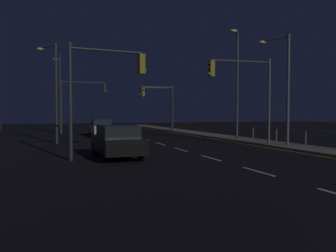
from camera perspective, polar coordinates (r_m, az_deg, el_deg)
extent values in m
plane|color=black|center=(20.68, 1.61, -3.78)|extent=(112.00, 112.00, 0.00)
cube|color=gray|center=(23.94, 17.40, -2.90)|extent=(2.39, 77.00, 0.14)
cube|color=silver|center=(13.09, 14.61, -7.27)|extent=(0.14, 2.00, 0.01)
cube|color=silver|center=(16.55, 7.00, -5.26)|extent=(0.14, 2.00, 0.01)
cube|color=silver|center=(20.21, 2.10, -3.90)|extent=(0.14, 2.00, 0.01)
cube|color=silver|center=(23.98, -1.27, -2.95)|extent=(0.14, 2.00, 0.01)
cube|color=silver|center=(27.81, -3.71, -2.26)|extent=(0.14, 2.00, 0.01)
cube|color=silver|center=(31.69, -5.55, -1.73)|extent=(0.14, 2.00, 0.01)
cube|color=silver|center=(35.59, -7.00, -1.31)|extent=(0.14, 2.00, 0.01)
cube|color=silver|center=(39.51, -8.15, -0.98)|extent=(0.14, 2.00, 0.01)
cube|color=silver|center=(43.45, -9.10, -0.70)|extent=(0.14, 2.00, 0.01)
cube|color=silver|center=(47.39, -9.89, -0.47)|extent=(0.14, 2.00, 0.01)
cube|color=gold|center=(27.44, 8.79, -2.34)|extent=(0.14, 53.00, 0.01)
cube|color=black|center=(16.54, -8.48, -2.95)|extent=(1.96, 4.45, 0.70)
cube|color=#1E2328|center=(16.26, -8.31, -0.83)|extent=(1.68, 2.51, 0.55)
cylinder|color=black|center=(17.82, -11.93, -3.74)|extent=(0.24, 0.65, 0.64)
cylinder|color=black|center=(18.12, -6.91, -3.62)|extent=(0.24, 0.65, 0.64)
cylinder|color=black|center=(15.05, -10.37, -4.81)|extent=(0.24, 0.65, 0.64)
cylinder|color=black|center=(15.41, -4.48, -4.62)|extent=(0.24, 0.65, 0.64)
cube|color=beige|center=(32.32, -10.94, -0.50)|extent=(1.86, 4.42, 0.70)
cube|color=#1E2328|center=(32.55, -11.01, 0.62)|extent=(1.62, 2.48, 0.55)
cylinder|color=black|center=(31.08, -9.11, -1.24)|extent=(0.23, 0.64, 0.64)
cylinder|color=black|center=(30.84, -12.04, -1.28)|extent=(0.23, 0.64, 0.64)
cylinder|color=black|center=(33.85, -9.93, -0.97)|extent=(0.23, 0.64, 0.64)
cylinder|color=black|center=(33.64, -12.63, -1.01)|extent=(0.23, 0.64, 0.64)
cylinder|color=#2D3033|center=(40.42, 0.55, 2.97)|extent=(0.16, 0.16, 5.16)
cylinder|color=#4C4C51|center=(40.11, -1.76, 6.31)|extent=(3.33, 0.32, 0.11)
cube|color=olive|center=(39.73, -4.11, 5.58)|extent=(0.30, 0.36, 0.95)
sphere|color=black|center=(39.72, -4.33, 6.02)|extent=(0.20, 0.20, 0.20)
sphere|color=black|center=(39.70, -4.33, 5.59)|extent=(0.20, 0.20, 0.20)
sphere|color=#19D84C|center=(39.68, -4.33, 5.15)|extent=(0.20, 0.20, 0.20)
cylinder|color=#2D3033|center=(36.21, -17.19, 3.04)|extent=(0.16, 0.16, 5.53)
cylinder|color=#2D3033|center=(36.55, -13.80, 7.02)|extent=(4.36, 0.30, 0.11)
cube|color=black|center=(36.84, -10.41, 6.18)|extent=(0.29, 0.35, 0.95)
sphere|color=black|center=(36.89, -10.17, 6.65)|extent=(0.20, 0.20, 0.20)
sphere|color=black|center=(36.87, -10.17, 6.18)|extent=(0.20, 0.20, 0.20)
sphere|color=#19D84C|center=(36.85, -10.17, 5.72)|extent=(0.20, 0.20, 0.20)
cylinder|color=#4C4C51|center=(22.95, 16.34, 3.88)|extent=(0.16, 0.16, 5.45)
cylinder|color=#38383D|center=(22.19, 12.01, 10.41)|extent=(3.95, 0.29, 0.11)
cube|color=olive|center=(21.28, 7.22, 9.37)|extent=(0.30, 0.35, 0.95)
sphere|color=black|center=(21.26, 6.84, 10.20)|extent=(0.20, 0.20, 0.20)
sphere|color=black|center=(21.22, 6.83, 9.40)|extent=(0.20, 0.20, 0.20)
sphere|color=#19D84C|center=(21.18, 6.83, 8.59)|extent=(0.20, 0.20, 0.20)
cylinder|color=#2D3033|center=(15.95, -15.79, 3.86)|extent=(0.16, 0.16, 5.27)
cylinder|color=#2D3033|center=(16.52, -10.00, 12.17)|extent=(3.34, 0.42, 0.11)
cube|color=olive|center=(16.91, -4.40, 10.16)|extent=(0.31, 0.36, 0.95)
sphere|color=black|center=(17.01, -3.90, 11.14)|extent=(0.20, 0.20, 0.20)
sphere|color=black|center=(16.96, -3.90, 10.14)|extent=(0.20, 0.20, 0.20)
sphere|color=#19D84C|center=(16.92, -3.90, 9.13)|extent=(0.20, 0.20, 0.20)
cylinder|color=#2D3033|center=(39.97, 0.78, 3.00)|extent=(0.16, 0.16, 5.20)
cylinder|color=#4C4C51|center=(39.30, -1.78, 6.44)|extent=(3.84, 0.51, 0.11)
cube|color=black|center=(38.57, -4.43, 5.73)|extent=(0.31, 0.37, 0.95)
sphere|color=black|center=(38.53, -4.65, 6.18)|extent=(0.20, 0.20, 0.20)
sphere|color=black|center=(38.51, -4.65, 5.74)|extent=(0.20, 0.20, 0.20)
sphere|color=#19D84C|center=(38.49, -4.65, 5.29)|extent=(0.20, 0.20, 0.20)
cylinder|color=#4C4C51|center=(22.78, 19.21, 5.64)|extent=(0.18, 0.18, 6.86)
cylinder|color=#4C4C51|center=(23.60, 17.29, 13.57)|extent=(0.90, 1.64, 0.10)
ellipsoid|color=#F9D172|center=(24.00, 15.34, 13.16)|extent=(0.56, 0.36, 0.24)
cylinder|color=#2D3033|center=(38.35, -17.38, 5.02)|extent=(0.18, 0.18, 8.26)
cylinder|color=#4C4C51|center=(39.49, -17.76, 10.74)|extent=(0.50, 1.50, 0.10)
ellipsoid|color=#F9D172|center=(40.20, -18.06, 10.43)|extent=(0.56, 0.36, 0.24)
cylinder|color=#38383D|center=(27.37, 11.35, 6.43)|extent=(0.18, 0.18, 8.13)
cylinder|color=#38383D|center=(27.01, 11.12, 14.89)|extent=(1.27, 1.59, 0.10)
ellipsoid|color=#F9D172|center=(26.05, 10.79, 15.15)|extent=(0.56, 0.36, 0.24)
cylinder|color=#2D3033|center=(25.08, -17.95, 5.12)|extent=(0.18, 0.18, 6.97)
cylinder|color=#38383D|center=(26.20, -19.17, 12.32)|extent=(1.09, 1.53, 0.10)
ellipsoid|color=#F9D172|center=(26.92, -20.25, 11.81)|extent=(0.56, 0.36, 0.24)
cylinder|color=#59595E|center=(23.31, 21.76, -1.75)|extent=(0.09, 0.09, 0.95)
cylinder|color=#59595E|center=(25.66, 17.45, -1.35)|extent=(0.09, 0.09, 0.95)
cylinder|color=#59595E|center=(28.13, 13.87, -1.02)|extent=(0.09, 0.09, 0.95)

